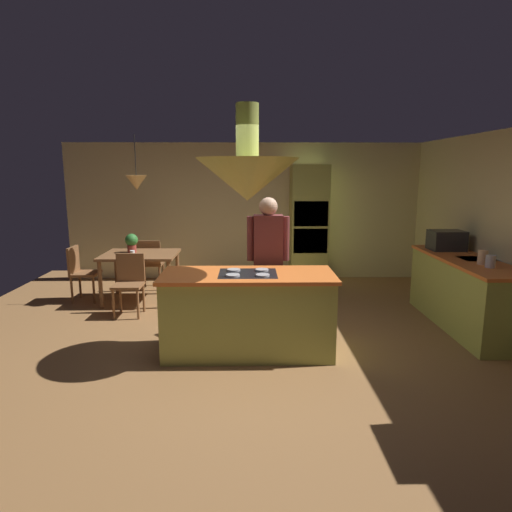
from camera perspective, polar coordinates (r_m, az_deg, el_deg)
ground at (r=5.38m, az=-1.02°, el=-11.34°), size 8.16×8.16×0.00m
wall_back at (r=8.46m, az=-1.00°, el=5.71°), size 6.80×0.10×2.55m
wall_right at (r=6.32m, az=29.91°, el=2.53°), size 0.10×7.20×2.55m
kitchen_island at (r=5.03m, az=-1.04°, el=-7.31°), size 1.92×0.83×0.94m
counter_run_right at (r=6.45m, az=25.22°, el=-4.23°), size 0.73×2.20×0.92m
oven_tower at (r=8.15m, az=6.77°, el=4.01°), size 0.66×0.62×2.15m
dining_table at (r=7.22m, az=-14.63°, el=-0.41°), size 1.14×0.94×0.76m
person_at_island at (r=5.57m, az=1.56°, el=0.06°), size 0.53×0.23×1.72m
range_hood at (r=4.78m, az=-1.10°, el=10.14°), size 1.10×1.10×1.00m
pendant_light_over_table at (r=7.09m, az=-15.09°, el=9.10°), size 0.32×0.32×0.82m
chair_facing_island at (r=6.60m, az=-15.95°, el=-2.96°), size 0.40×0.40×0.87m
chair_by_back_wall at (r=7.91m, az=-13.41°, el=-0.60°), size 0.40×0.40×0.87m
chair_at_corner at (r=7.53m, az=-21.61°, el=-1.63°), size 0.40×0.40×0.87m
potted_plant_on_table at (r=7.31m, az=-15.68°, el=1.75°), size 0.20×0.20×0.30m
cup_on_table at (r=6.99m, az=-15.58°, el=0.33°), size 0.07×0.07×0.09m
canister_flour at (r=5.87m, az=27.88°, el=-0.62°), size 0.11×0.11×0.15m
canister_sugar at (r=6.02m, az=27.08°, el=-0.15°), size 0.11×0.11×0.17m
microwave_on_counter at (r=6.91m, az=23.26°, el=1.87°), size 0.46×0.36×0.28m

